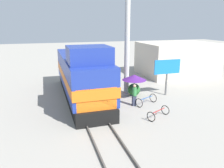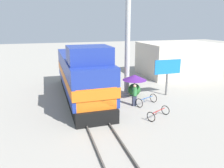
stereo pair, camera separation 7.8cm
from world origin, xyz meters
name	(u,v)px [view 1 (the left image)]	position (x,y,z in m)	size (l,w,h in m)	color
ground_plane	(88,107)	(0.00, 0.00, 0.00)	(120.00, 120.00, 0.00)	gray
rail_near	(79,108)	(-0.72, 0.00, 0.07)	(0.08, 37.35, 0.15)	#4C4742
rail_far	(97,105)	(0.72, 0.00, 0.07)	(0.08, 37.35, 0.15)	#4C4742
locomotive	(82,76)	(0.00, 2.26, 1.97)	(3.08, 12.13, 4.77)	black
utility_pole	(127,40)	(4.13, 2.54, 4.84)	(1.80, 0.45, 9.59)	#B2B2AD
vendor_umbrella	(134,77)	(4.21, 0.93, 1.86)	(2.04, 2.04, 2.09)	#4C4C4C
billboard_sign	(167,69)	(7.32, 0.93, 2.42)	(2.50, 0.12, 3.21)	#595959
shrub_cluster	(134,90)	(4.52, 1.63, 0.55)	(1.10, 1.10, 1.10)	#236028
person_bystander	(134,94)	(3.54, -0.71, 0.94)	(0.34, 0.34, 1.74)	#2D3347
bicycle	(146,100)	(4.56, -0.78, 0.37)	(1.91, 1.39, 0.72)	black
bicycle_spare	(158,113)	(4.23, -3.33, 0.35)	(1.84, 1.37, 0.67)	black
building_block_distant	(176,59)	(12.91, 8.04, 1.98)	(8.67, 6.43, 3.95)	beige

